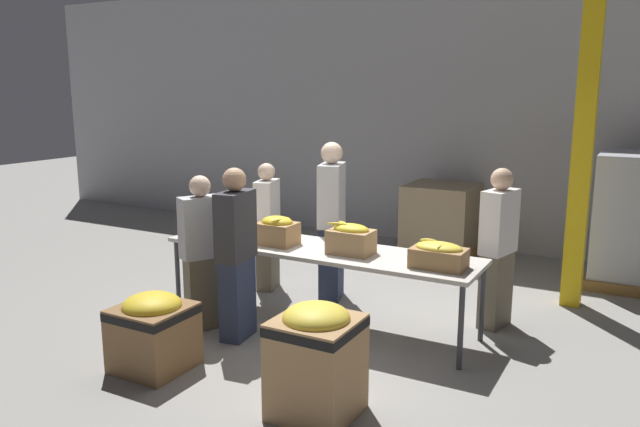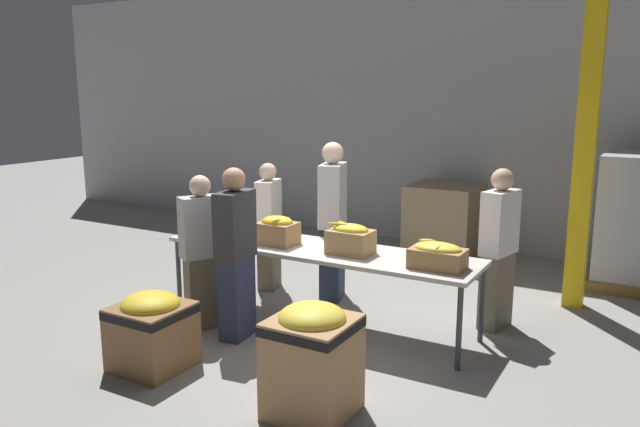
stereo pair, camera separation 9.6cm
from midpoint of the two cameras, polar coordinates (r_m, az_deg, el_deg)
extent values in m
plane|color=gray|center=(6.49, 0.36, -9.99)|extent=(30.00, 30.00, 0.00)
cube|color=#A8A8AD|center=(9.57, 11.85, 9.00)|extent=(16.00, 0.08, 4.00)
cube|color=beige|center=(6.24, 0.37, -3.33)|extent=(3.24, 0.82, 0.04)
cylinder|color=#38383D|center=(6.97, -12.40, -5.44)|extent=(0.05, 0.05, 0.76)
cylinder|color=#38383D|center=(5.48, 13.10, -10.18)|extent=(0.05, 0.05, 0.76)
cylinder|color=#38383D|center=(7.48, -8.81, -4.14)|extent=(0.05, 0.05, 0.76)
cylinder|color=#38383D|center=(6.12, 15.02, -7.97)|extent=(0.05, 0.05, 0.76)
cube|color=olive|center=(6.85, -9.01, -1.22)|extent=(0.38, 0.30, 0.17)
ellipsoid|color=gold|center=(6.83, -9.04, -0.47)|extent=(0.35, 0.25, 0.07)
ellipsoid|color=gold|center=(6.87, -8.48, -0.22)|extent=(0.15, 0.10, 0.05)
ellipsoid|color=gold|center=(6.75, -9.01, -0.42)|extent=(0.10, 0.18, 0.04)
cube|color=#A37A4C|center=(6.36, -3.49, -1.84)|extent=(0.39, 0.30, 0.23)
ellipsoid|color=gold|center=(6.34, -3.50, -0.76)|extent=(0.34, 0.26, 0.12)
ellipsoid|color=gold|center=(6.29, -3.02, -0.51)|extent=(0.11, 0.19, 0.05)
ellipsoid|color=gold|center=(6.23, -3.33, -0.62)|extent=(0.11, 0.19, 0.04)
cube|color=tan|center=(6.00, 3.26, -2.62)|extent=(0.42, 0.29, 0.23)
ellipsoid|color=yellow|center=(5.97, 3.28, -1.46)|extent=(0.36, 0.23, 0.11)
ellipsoid|color=yellow|center=(5.98, 2.96, -1.15)|extent=(0.21, 0.05, 0.04)
ellipsoid|color=yellow|center=(5.98, 2.02, -0.97)|extent=(0.20, 0.08, 0.04)
ellipsoid|color=yellow|center=(6.00, 2.53, -0.93)|extent=(0.18, 0.15, 0.06)
cube|color=#A37A4C|center=(5.63, 11.18, -4.06)|extent=(0.48, 0.30, 0.18)
ellipsoid|color=yellow|center=(5.61, 11.22, -3.12)|extent=(0.42, 0.27, 0.10)
ellipsoid|color=yellow|center=(5.57, 11.49, -2.91)|extent=(0.04, 0.15, 0.04)
ellipsoid|color=yellow|center=(5.63, 11.33, -2.83)|extent=(0.22, 0.06, 0.04)
ellipsoid|color=yellow|center=(5.57, 11.63, -2.93)|extent=(0.09, 0.22, 0.05)
ellipsoid|color=yellow|center=(5.72, 10.28, -2.48)|extent=(0.16, 0.07, 0.04)
cube|color=#6B604C|center=(7.49, -4.29, -4.17)|extent=(0.27, 0.38, 0.72)
cube|color=silver|center=(7.34, -4.36, 0.76)|extent=(0.30, 0.44, 0.59)
sphere|color=beige|center=(7.28, -4.41, 3.83)|extent=(0.20, 0.20, 0.20)
cube|color=#6B604C|center=(6.37, -10.13, -7.08)|extent=(0.34, 0.40, 0.73)
cube|color=#B2B2B7|center=(6.19, -10.35, -1.21)|extent=(0.38, 0.46, 0.61)
sphere|color=beige|center=(6.12, -10.48, 2.51)|extent=(0.21, 0.21, 0.21)
cube|color=#2D3856|center=(7.10, 1.52, -4.47)|extent=(0.33, 0.45, 0.85)
cube|color=#B2B2B7|center=(6.93, 1.56, 1.69)|extent=(0.37, 0.53, 0.70)
sphere|color=beige|center=(6.86, 1.58, 5.56)|extent=(0.24, 0.24, 0.24)
cube|color=#6B604C|center=(6.52, 16.20, -6.78)|extent=(0.28, 0.40, 0.76)
cube|color=silver|center=(6.35, 16.55, -0.79)|extent=(0.31, 0.47, 0.63)
sphere|color=#DBAD89|center=(6.27, 16.77, 3.00)|extent=(0.22, 0.22, 0.22)
cube|color=#2D3856|center=(6.07, -7.14, -7.68)|extent=(0.25, 0.40, 0.78)
cube|color=#333338|center=(5.88, -7.32, -1.08)|extent=(0.28, 0.47, 0.65)
sphere|color=tan|center=(5.80, -7.42, 3.11)|extent=(0.22, 0.22, 0.22)
cube|color=olive|center=(5.62, -14.60, -10.83)|extent=(0.59, 0.59, 0.56)
cube|color=black|center=(5.54, -14.72, -8.68)|extent=(0.59, 0.59, 0.07)
ellipsoid|color=gold|center=(5.51, -14.75, -8.04)|extent=(0.50, 0.50, 0.21)
cube|color=tan|center=(4.68, -0.10, -13.87)|extent=(0.58, 0.58, 0.74)
cube|color=black|center=(4.56, -0.10, -10.27)|extent=(0.58, 0.58, 0.07)
ellipsoid|color=yellow|center=(4.53, -0.10, -9.51)|extent=(0.49, 0.49, 0.20)
cube|color=yellow|center=(7.17, 23.62, 7.53)|extent=(0.20, 0.20, 4.00)
cube|color=olive|center=(8.55, 27.40, -5.52)|extent=(1.10, 1.10, 0.13)
cube|color=olive|center=(9.09, 11.47, -3.46)|extent=(1.01, 1.01, 0.13)
cube|color=#897556|center=(8.98, 11.60, -0.26)|extent=(0.93, 0.93, 0.91)
camera|label=1|loc=(0.05, -89.56, 0.09)|focal=35.00mm
camera|label=2|loc=(0.05, 90.44, -0.09)|focal=35.00mm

